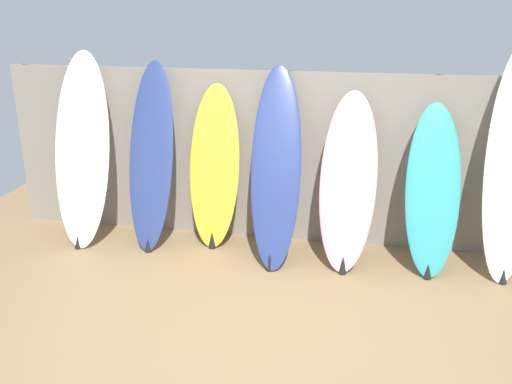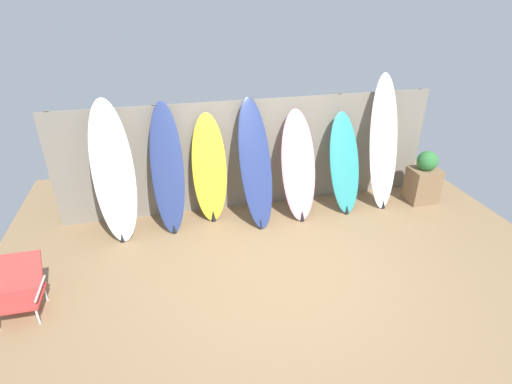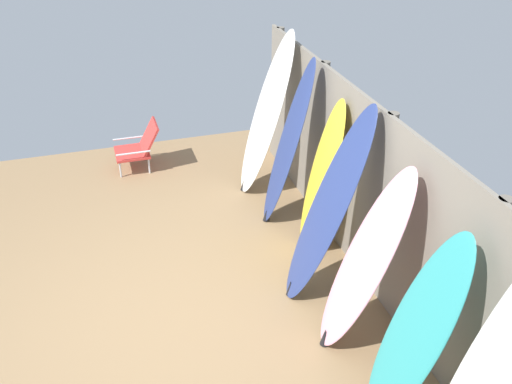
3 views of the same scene
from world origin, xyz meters
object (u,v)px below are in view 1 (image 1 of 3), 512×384
object	(u,v)px
surfboard_pink_4	(348,182)
surfboard_white_6	(512,166)
surfboard_navy_1	(151,158)
surfboard_yellow_2	(214,169)
surfboard_navy_3	(276,169)
surfboard_teal_5	(433,191)
surfboard_white_0	(82,151)

from	to	relation	value
surfboard_pink_4	surfboard_white_6	bearing A→B (deg)	2.10
surfboard_pink_4	surfboard_white_6	xyz separation A→B (m)	(1.46, 0.05, 0.23)
surfboard_navy_1	surfboard_pink_4	size ratio (longest dim) A/B	1.14
surfboard_yellow_2	surfboard_navy_3	bearing A→B (deg)	-18.00
surfboard_yellow_2	surfboard_teal_5	xyz separation A→B (m)	(2.16, -0.18, -0.04)
surfboard_pink_4	surfboard_navy_1	bearing A→B (deg)	178.40
surfboard_yellow_2	surfboard_pink_4	world-z (taller)	surfboard_yellow_2
surfboard_teal_5	surfboard_white_6	bearing A→B (deg)	3.74
surfboard_navy_3	surfboard_white_0	bearing A→B (deg)	177.78
surfboard_yellow_2	surfboard_white_6	bearing A→B (deg)	-2.77
surfboard_pink_4	surfboard_teal_5	distance (m)	0.79
surfboard_yellow_2	surfboard_navy_1	bearing A→B (deg)	-167.88
surfboard_navy_1	surfboard_yellow_2	size ratio (longest dim) A/B	1.13
surfboard_pink_4	surfboard_teal_5	xyz separation A→B (m)	(0.79, 0.01, -0.04)
surfboard_teal_5	surfboard_white_6	world-z (taller)	surfboard_white_6
surfboard_navy_1	surfboard_teal_5	xyz separation A→B (m)	(2.78, -0.05, -0.16)
surfboard_yellow_2	surfboard_navy_3	world-z (taller)	surfboard_navy_3
surfboard_teal_5	surfboard_navy_3	bearing A→B (deg)	-178.51
surfboard_yellow_2	surfboard_teal_5	distance (m)	2.16
surfboard_navy_1	surfboard_navy_3	size ratio (longest dim) A/B	1.01
surfboard_navy_1	surfboard_pink_4	distance (m)	2.00
surfboard_navy_1	surfboard_navy_3	xyz separation A→B (m)	(1.30, -0.08, -0.01)
surfboard_navy_1	surfboard_teal_5	size ratio (longest dim) A/B	1.20
surfboard_teal_5	surfboard_white_6	distance (m)	0.73
surfboard_navy_3	surfboard_pink_4	size ratio (longest dim) A/B	1.13
surfboard_white_6	surfboard_yellow_2	bearing A→B (deg)	177.23
surfboard_navy_1	surfboard_teal_5	distance (m)	2.79
surfboard_teal_5	surfboard_white_0	bearing A→B (deg)	179.33
surfboard_white_0	surfboard_navy_1	world-z (taller)	surfboard_white_0
surfboard_navy_3	surfboard_teal_5	xyz separation A→B (m)	(1.48, 0.04, -0.14)
surfboard_white_0	surfboard_pink_4	world-z (taller)	surfboard_white_0
surfboard_white_0	surfboard_pink_4	size ratio (longest dim) A/B	1.19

